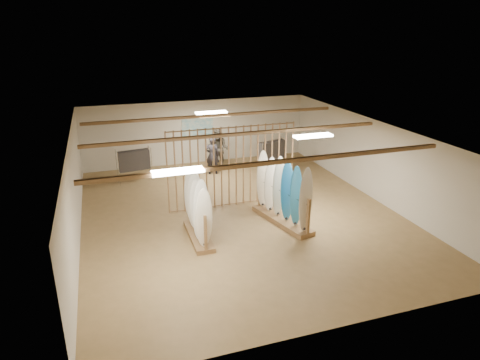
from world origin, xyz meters
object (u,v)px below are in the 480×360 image
object	(u,v)px
clothing_rack_b	(272,150)
shopper_a	(212,153)
clothing_rack_a	(134,160)
rack_right	(282,202)
shopper_b	(219,146)
rack_left	(198,218)

from	to	relation	value
clothing_rack_b	shopper_a	bearing A→B (deg)	154.65
clothing_rack_b	clothing_rack_a	bearing A→B (deg)	159.64
rack_right	shopper_a	distance (m)	5.33
rack_right	clothing_rack_b	xyz separation A→B (m)	(1.65, 4.88, 0.19)
rack_right	clothing_rack_a	bearing A→B (deg)	114.06
rack_right	shopper_b	size ratio (longest dim) A/B	1.27
rack_left	shopper_b	world-z (taller)	shopper_b
rack_right	clothing_rack_a	world-z (taller)	rack_right
shopper_a	rack_right	bearing A→B (deg)	113.23
clothing_rack_b	shopper_a	distance (m)	2.54
rack_right	clothing_rack_a	distance (m)	6.61
clothing_rack_a	shopper_a	distance (m)	3.18
rack_right	clothing_rack_b	world-z (taller)	rack_right
clothing_rack_b	shopper_a	size ratio (longest dim) A/B	0.76
shopper_a	shopper_b	size ratio (longest dim) A/B	0.88
rack_left	shopper_a	bearing A→B (deg)	71.84
clothing_rack_b	rack_left	bearing A→B (deg)	-147.67
rack_left	clothing_rack_b	distance (m)	6.74
clothing_rack_b	shopper_b	xyz separation A→B (m)	(-2.10, 0.81, 0.13)
rack_left	clothing_rack_b	bearing A→B (deg)	50.08
shopper_a	clothing_rack_a	bearing A→B (deg)	14.38
rack_left	shopper_a	xyz separation A→B (m)	(1.89, 5.47, 0.25)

